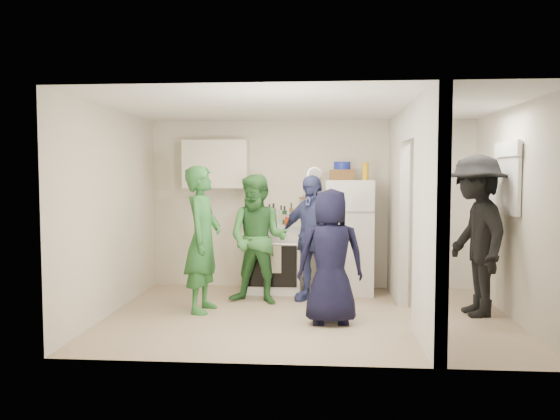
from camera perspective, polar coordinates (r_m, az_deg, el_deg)
The scene contains 35 objects.
floor at distance 6.69m, azimuth 2.95°, elevation -10.99°, with size 4.80×4.80×0.00m, color tan.
wall_back at distance 8.18m, azimuth 3.26°, elevation 0.58°, with size 4.80×4.80×0.00m, color silver.
wall_front at distance 4.79m, azimuth 2.51°, elevation -1.67°, with size 4.80×4.80×0.00m, color silver.
wall_left at distance 6.96m, azimuth -17.17°, elevation -0.13°, with size 3.40×3.40×0.00m, color silver.
wall_right at distance 6.86m, azimuth 23.46°, elevation -0.33°, with size 3.40×3.40×0.00m, color silver.
ceiling at distance 6.52m, azimuth 3.02°, elevation 10.79°, with size 4.80×4.80×0.00m, color white.
partition_pier_back at distance 7.65m, azimuth 12.20°, elevation 0.29°, with size 0.12×1.20×2.50m, color silver.
partition_pier_front at distance 5.49m, azimuth 15.35°, elevation -1.11°, with size 0.12×1.20×2.50m, color silver.
partition_header at distance 6.58m, azimuth 13.66°, elevation 8.87°, with size 0.12×1.00×0.40m, color silver.
stove at distance 7.96m, azimuth -0.69°, elevation -5.01°, with size 0.82×0.68×0.98m, color white.
upper_cabinet at distance 8.13m, azimuth -6.69°, elevation 4.77°, with size 0.95×0.34×0.70m, color silver.
fridge at distance 7.87m, azimuth 7.19°, elevation -2.79°, with size 0.67×0.65×1.62m, color white.
wicker_basket at distance 7.86m, azimuth 6.50°, elevation 3.68°, with size 0.35×0.25×0.15m, color brown.
blue_bowl at distance 7.86m, azimuth 6.50°, elevation 4.62°, with size 0.24×0.24×0.11m, color navy.
yellow_cup_stack_top at distance 7.73m, azimuth 8.92°, elevation 4.02°, with size 0.09×0.09×0.25m, color gold.
wall_clock at distance 8.15m, azimuth 3.62°, elevation 3.74°, with size 0.22×0.22×0.03m, color white.
spice_shelf at distance 8.12m, azimuth 3.26°, elevation 1.27°, with size 0.35×0.08×0.03m, color olive.
nook_window at distance 7.03m, azimuth 22.85°, elevation 3.04°, with size 0.03×0.70×0.80m, color black.
nook_window_frame at distance 7.02m, azimuth 22.74°, elevation 3.04°, with size 0.04×0.76×0.86m, color white.
nook_valance at distance 7.02m, azimuth 22.62°, elevation 5.90°, with size 0.04×0.82×0.18m, color white.
yellow_cup_stack_stove at distance 7.68m, azimuth -1.73°, elevation -0.72°, with size 0.09×0.09×0.25m, color #EEAE14.
red_cup at distance 7.68m, azimuth 0.81°, elevation -1.21°, with size 0.09×0.09×0.12m, color #B3340B.
person_green_left at distance 6.81m, azimuth -8.06°, elevation -3.03°, with size 0.66×0.43×1.80m, color #2B6C31.
person_green_center at distance 7.18m, azimuth -2.30°, elevation -3.07°, with size 0.83×0.64×1.70m, color #387A35.
person_denim at distance 7.32m, azimuth 3.30°, elevation -2.96°, with size 0.99×0.41×1.69m, color #3C4683.
person_navy at distance 6.22m, azimuth 5.33°, elevation -4.86°, with size 0.75×0.49×1.54m, color black.
person_nook at distance 6.97m, azimuth 19.79°, elevation -2.51°, with size 1.25×0.72×1.94m, color black.
bottle_a at distance 8.02m, azimuth -2.67°, elevation -0.38°, with size 0.08×0.08×0.29m, color brown.
bottle_b at distance 7.80m, azimuth -1.94°, elevation -0.66°, with size 0.06×0.06×0.25m, color #164222.
bottle_c at distance 8.05m, azimuth -1.10°, elevation -0.39°, with size 0.07×0.07×0.28m, color silver.
bottle_d at distance 7.83m, azimuth -0.68°, elevation -0.42°, with size 0.08×0.08×0.31m, color brown.
bottle_e at distance 8.06m, azimuth 0.12°, elevation -0.45°, with size 0.07×0.07×0.27m, color #AFB3C2.
bottle_f at distance 7.87m, azimuth 0.49°, elevation -0.54°, with size 0.07×0.07×0.27m, color #153C1A.
bottle_g at distance 7.99m, azimuth 1.18°, elevation -0.34°, with size 0.06×0.06×0.31m, color brown.
bottle_h at distance 7.81m, azimuth -2.85°, elevation -0.46°, with size 0.06×0.06×0.30m, color #B7BBC4.
Camera 1 is at (0.15, -6.46, 1.70)m, focal length 35.00 mm.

